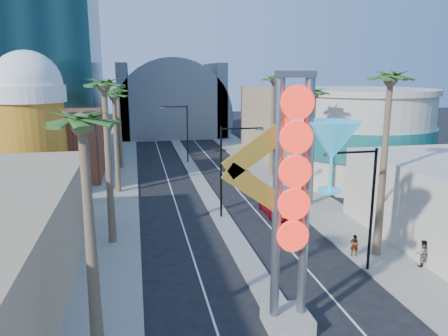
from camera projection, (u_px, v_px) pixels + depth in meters
sidewalk_west at (116, 181)px, 50.54m from camera, size 5.00×100.00×0.15m
sidewalk_east at (273, 173)px, 54.25m from camera, size 5.00×100.00×0.15m
median at (194, 172)px, 55.27m from camera, size 1.60×84.00×0.15m
brick_filler_west at (58, 145)px, 51.29m from camera, size 10.00×10.00×8.00m
filler_east at (288, 121)px, 66.88m from camera, size 10.00×20.00×10.00m
beer_mug at (31, 120)px, 42.61m from camera, size 7.00×7.00×14.50m
turquoise_building at (358, 136)px, 50.00m from camera, size 16.60×16.60×10.60m
canopy at (171, 113)px, 86.86m from camera, size 22.00×16.00×22.00m
neon_sign at (309, 186)px, 20.34m from camera, size 6.53×2.60×12.55m
streetlight_0 at (227, 163)px, 37.11m from camera, size 3.79×0.25×8.00m
streetlight_1 at (183, 128)px, 59.85m from camera, size 3.79×0.25×8.00m
streetlight_2 at (366, 199)px, 26.85m from camera, size 3.45×0.25×8.00m
palm_0 at (83, 140)px, 16.94m from camera, size 2.40×2.40×11.70m
palm_1 at (104, 96)px, 30.13m from camera, size 2.40×2.40×12.70m
palm_2 at (114, 102)px, 43.81m from camera, size 2.40×2.40×11.20m
palm_3 at (118, 96)px, 55.29m from camera, size 2.40×2.40×11.20m
palm_5 at (390, 91)px, 27.81m from camera, size 2.40×2.40×13.20m
palm_6 at (314, 100)px, 39.58m from camera, size 2.40×2.40×11.70m
palm_7 at (273, 86)px, 50.86m from camera, size 2.40×2.40×12.70m
red_pickup at (277, 208)px, 38.74m from camera, size 2.27×4.90×1.36m
pedestrian_a at (354, 245)px, 29.75m from camera, size 0.65×0.54×1.53m
pedestrian_b at (422, 253)px, 28.13m from camera, size 0.93×0.76×1.79m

